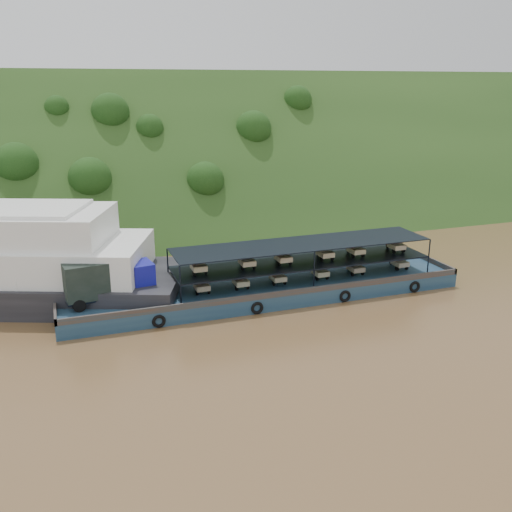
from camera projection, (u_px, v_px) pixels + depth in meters
name	position (u px, v px, depth m)	size (l,w,h in m)	color
ground	(289.00, 298.00, 49.79)	(160.00, 160.00, 0.00)	brown
hillside	(192.00, 213.00, 82.23)	(140.00, 28.00, 28.00)	#1B3513
cargo_barge	(251.00, 286.00, 49.39)	(35.00, 7.18, 4.74)	#16314E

